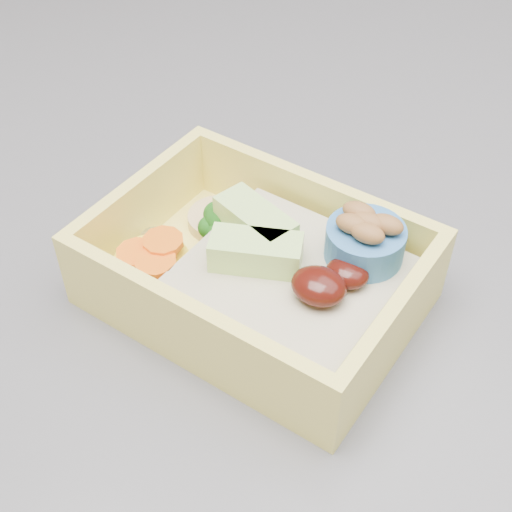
% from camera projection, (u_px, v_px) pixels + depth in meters
% --- Properties ---
extents(bento_box, '(0.18, 0.14, 0.06)m').
position_uv_depth(bento_box, '(265.00, 273.00, 0.38)').
color(bento_box, '#FFED69').
rests_on(bento_box, island).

